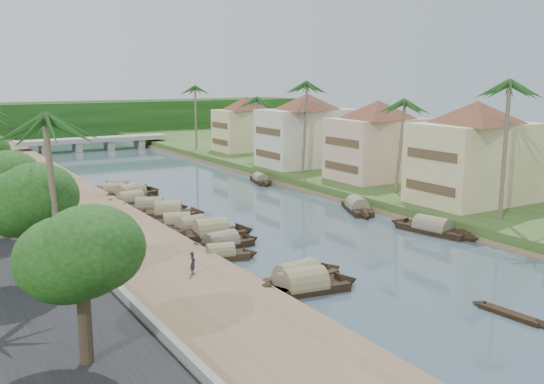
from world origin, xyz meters
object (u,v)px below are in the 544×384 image
building_near (475,151)px  sampan_1 (304,286)px  sampan_0 (292,284)px  person_near (193,263)px  bridge (93,141)px

building_near → sampan_1: 30.23m
sampan_0 → person_near: (-5.19, 4.10, 1.17)m
bridge → sampan_1: 84.93m
building_near → sampan_0: (-28.17, -9.68, -5.98)m
bridge → sampan_1: bridge is taller
building_near → sampan_1: bearing=-159.3°
sampan_0 → sampan_1: sampan_1 is taller
sampan_1 → person_near: 7.55m
bridge → building_near: size_ratio=1.89×
sampan_1 → person_near: person_near is taller
sampan_0 → person_near: person_near is taller
bridge → person_near: size_ratio=18.02×
building_near → sampan_1: (-27.72, -10.47, -5.96)m
building_near → person_near: 34.16m
bridge → sampan_1: size_ratio=3.33×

